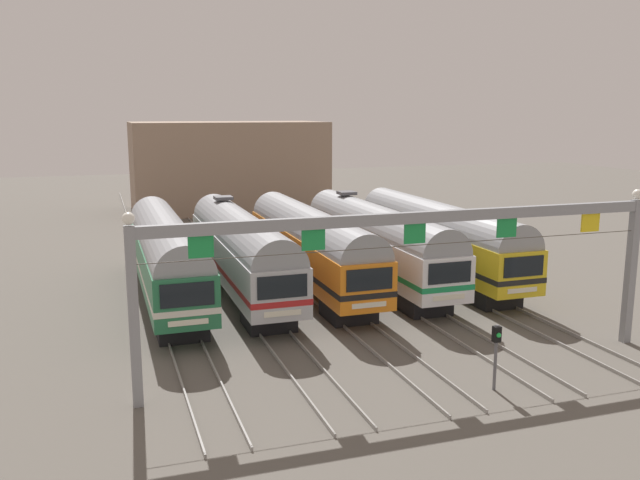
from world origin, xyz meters
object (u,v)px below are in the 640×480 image
object	(u,v)px
commuter_train_green	(166,253)
commuter_train_yellow	(437,236)
commuter_train_stainless	(241,248)
commuter_train_orange	(310,244)
commuter_train_white	(376,239)
catenary_gantry	(415,243)
yard_signal_mast	(496,345)

from	to	relation	value
commuter_train_green	commuter_train_yellow	bearing A→B (deg)	0.00
commuter_train_stainless	commuter_train_yellow	world-z (taller)	commuter_train_stainless
commuter_train_orange	commuter_train_yellow	xyz separation A→B (m)	(8.31, 0.00, 0.00)
commuter_train_orange	commuter_train_white	xyz separation A→B (m)	(4.16, 0.00, 0.00)
commuter_train_green	commuter_train_orange	world-z (taller)	same
commuter_train_white	catenary_gantry	bearing A→B (deg)	-107.12
commuter_train_white	catenary_gantry	world-z (taller)	catenary_gantry
catenary_gantry	yard_signal_mast	distance (m)	4.91
commuter_train_yellow	yard_signal_mast	xyz separation A→B (m)	(-6.24, -16.29, -0.90)
commuter_train_stainless	commuter_train_orange	world-z (taller)	commuter_train_stainless
commuter_train_yellow	catenary_gantry	distance (m)	16.06
commuter_train_orange	yard_signal_mast	xyz separation A→B (m)	(2.08, -16.29, -0.90)
commuter_train_stainless	commuter_train_orange	bearing A→B (deg)	-0.06
commuter_train_white	commuter_train_green	bearing A→B (deg)	-179.98
catenary_gantry	commuter_train_white	bearing A→B (deg)	72.88
commuter_train_yellow	catenary_gantry	bearing A→B (deg)	-121.64
commuter_train_stainless	commuter_train_yellow	distance (m)	12.47
commuter_train_yellow	yard_signal_mast	distance (m)	17.47
catenary_gantry	yard_signal_mast	xyz separation A→B (m)	(2.08, -2.80, -3.46)
commuter_train_green	catenary_gantry	xyz separation A→B (m)	(8.31, -13.49, 2.57)
catenary_gantry	yard_signal_mast	size ratio (longest dim) A/B	8.58
commuter_train_stainless	commuter_train_yellow	bearing A→B (deg)	-0.02
commuter_train_yellow	commuter_train_white	bearing A→B (deg)	179.94
commuter_train_stainless	yard_signal_mast	size ratio (longest dim) A/B	7.09
yard_signal_mast	catenary_gantry	bearing A→B (deg)	126.61
commuter_train_green	commuter_train_stainless	xyz separation A→B (m)	(4.16, 0.00, 0.00)
commuter_train_orange	commuter_train_white	bearing A→B (deg)	0.06
commuter_train_green	catenary_gantry	distance (m)	16.06
commuter_train_green	commuter_train_stainless	distance (m)	4.16
commuter_train_green	yard_signal_mast	xyz separation A→B (m)	(10.39, -16.29, -0.90)
catenary_gantry	commuter_train_stainless	bearing A→B (deg)	107.12
commuter_train_orange	catenary_gantry	bearing A→B (deg)	-90.00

